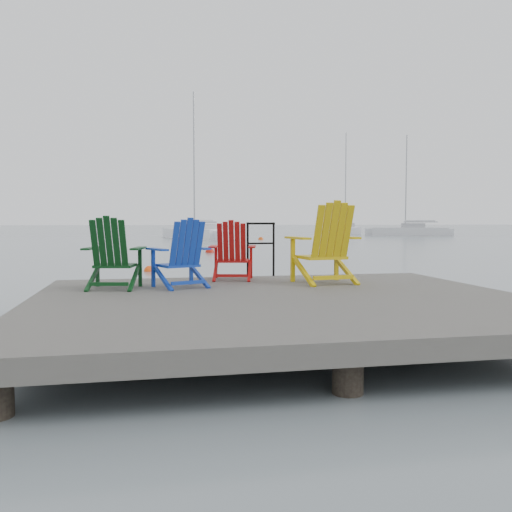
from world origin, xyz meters
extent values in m
plane|color=slate|center=(0.00, 0.00, 0.00)|extent=(400.00, 400.00, 0.00)
cube|color=#292725|center=(0.00, 0.00, 0.40)|extent=(6.00, 5.00, 0.20)
cylinder|color=black|center=(0.00, -2.20, -0.30)|extent=(0.26, 0.26, 1.20)
cylinder|color=black|center=(-2.70, 2.20, -0.30)|extent=(0.26, 0.26, 1.20)
cylinder|color=black|center=(0.00, 2.20, -0.30)|extent=(0.26, 0.26, 1.20)
cylinder|color=black|center=(2.70, 2.20, -0.30)|extent=(0.26, 0.26, 1.20)
cylinder|color=black|center=(0.03, 2.45, 0.95)|extent=(0.04, 0.04, 0.90)
cylinder|color=black|center=(0.47, 2.45, 0.95)|extent=(0.04, 0.04, 0.90)
cylinder|color=black|center=(0.25, 2.45, 1.38)|extent=(0.48, 0.04, 0.04)
cylinder|color=black|center=(0.25, 2.45, 1.05)|extent=(0.44, 0.03, 0.03)
cube|color=#093311|center=(-2.03, 1.30, 0.81)|extent=(0.58, 0.54, 0.04)
cube|color=#093311|center=(-2.29, 1.54, 0.77)|extent=(0.06, 0.06, 0.53)
cube|color=#093311|center=(-1.70, 1.42, 0.77)|extent=(0.06, 0.06, 0.53)
cube|color=#093311|center=(-2.36, 1.34, 1.05)|extent=(0.22, 0.59, 0.03)
cube|color=#093311|center=(-1.72, 1.21, 1.05)|extent=(0.22, 0.59, 0.03)
cube|color=#093311|center=(-2.09, 0.99, 1.13)|extent=(0.51, 0.33, 0.65)
cube|color=#0E2F99|center=(-1.18, 1.27, 0.80)|extent=(0.62, 0.59, 0.04)
cube|color=#0E2F99|center=(-1.52, 1.33, 0.76)|extent=(0.06, 0.06, 0.52)
cube|color=#0E2F99|center=(-0.98, 1.54, 0.76)|extent=(0.06, 0.06, 0.52)
cube|color=#0E2F99|center=(-1.47, 1.13, 1.04)|extent=(0.31, 0.57, 0.03)
cube|color=#0E2F99|center=(-0.88, 1.36, 1.04)|extent=(0.31, 0.57, 0.03)
cube|color=#0E2F99|center=(-1.08, 0.98, 1.11)|extent=(0.51, 0.39, 0.64)
cube|color=#A90E0C|center=(-0.28, 2.10, 0.79)|extent=(0.56, 0.52, 0.04)
cube|color=#A90E0C|center=(-0.51, 2.33, 0.75)|extent=(0.05, 0.05, 0.51)
cube|color=#A90E0C|center=(0.04, 2.21, 0.75)|extent=(0.05, 0.05, 0.51)
cube|color=#A90E0C|center=(-0.58, 2.15, 1.02)|extent=(0.22, 0.56, 0.02)
cube|color=#A90E0C|center=(0.02, 2.02, 1.02)|extent=(0.22, 0.56, 0.02)
cube|color=#A90E0C|center=(-0.34, 1.81, 1.09)|extent=(0.48, 0.32, 0.62)
cube|color=#C7A60B|center=(0.96, 1.40, 0.88)|extent=(0.68, 0.62, 0.05)
cube|color=#C7A60B|center=(0.56, 1.58, 0.83)|extent=(0.06, 0.06, 0.65)
cube|color=#C7A60B|center=(1.29, 1.67, 0.83)|extent=(0.06, 0.06, 0.65)
cube|color=#C7A60B|center=(0.57, 1.33, 1.17)|extent=(0.22, 0.72, 0.03)
cube|color=#C7A60B|center=(1.35, 1.42, 1.17)|extent=(0.22, 0.72, 0.03)
cube|color=#C7A60B|center=(1.00, 1.02, 1.27)|extent=(0.60, 0.36, 0.80)
cube|color=white|center=(2.46, 38.28, 0.25)|extent=(5.37, 9.19, 1.10)
cube|color=#9E9EA3|center=(2.62, 37.86, 0.95)|extent=(2.48, 3.09, 0.55)
cylinder|color=gray|center=(2.30, 38.70, 6.39)|extent=(0.12, 0.12, 11.19)
cube|color=white|center=(20.87, 52.67, 0.25)|extent=(4.21, 8.89, 1.10)
cube|color=#9E9EA3|center=(20.77, 52.26, 0.95)|extent=(2.13, 2.88, 0.55)
cylinder|color=gray|center=(20.97, 53.09, 6.18)|extent=(0.12, 0.12, 10.75)
cube|color=silver|center=(24.13, 43.65, 0.25)|extent=(7.52, 4.36, 1.10)
cube|color=#9E9EA3|center=(24.47, 43.52, 0.95)|extent=(2.53, 2.02, 0.55)
cylinder|color=gray|center=(23.79, 43.78, 5.38)|extent=(0.12, 0.12, 9.15)
sphere|color=#F74D0E|center=(-1.54, 9.26, 0.00)|extent=(0.32, 0.32, 0.32)
sphere|color=#B9190A|center=(1.20, 18.13, 0.00)|extent=(0.41, 0.41, 0.41)
sphere|color=#DC4B0C|center=(7.04, 34.53, 0.00)|extent=(0.41, 0.41, 0.41)
sphere|color=red|center=(11.48, 32.45, 0.00)|extent=(0.32, 0.32, 0.32)
camera|label=1|loc=(-1.61, -6.34, 1.42)|focal=38.00mm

